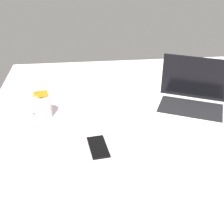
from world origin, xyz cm
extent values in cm
cube|color=silver|center=(0.00, 0.00, 9.00)|extent=(180.00, 140.00, 18.00)
cube|color=silver|center=(5.98, -2.86, 19.00)|extent=(39.68, 34.95, 2.00)
cube|color=black|center=(5.34, -4.21, 20.20)|extent=(33.49, 27.82, 0.40)
cube|color=black|center=(10.71, 7.07, 30.50)|extent=(30.22, 15.09, 21.00)
cylinder|color=silver|center=(-63.73, -0.94, 23.50)|extent=(9.00, 9.00, 11.00)
cube|color=red|center=(-64.59, -1.72, 21.25)|extent=(5.56, 6.43, 5.90)
cube|color=yellow|center=(-62.04, -1.36, 23.34)|extent=(5.15, 5.34, 5.15)
cube|color=yellow|center=(-63.38, 0.14, 25.42)|extent=(5.87, 6.15, 6.27)
cube|color=yellow|center=(-64.92, 0.42, 27.52)|extent=(4.57, 3.92, 3.25)
cube|color=orange|center=(-63.30, -0.77, 29.60)|extent=(6.63, 7.50, 5.68)
cube|color=black|center=(-39.87, -27.05, 18.40)|extent=(8.56, 14.76, 0.80)
camera|label=1|loc=(-44.20, -115.56, 85.58)|focal=45.39mm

